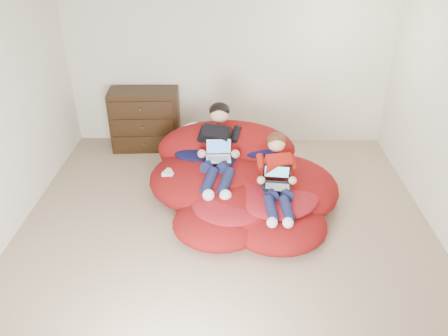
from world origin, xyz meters
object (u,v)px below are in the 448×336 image
Objects in this scene: younger_boy at (277,172)px; laptop_black at (277,180)px; dresser at (146,119)px; older_boy at (219,144)px; beanbag_pile at (240,182)px; laptop_white at (219,153)px.

younger_boy is 0.09m from laptop_black.
dresser is 2.68m from younger_boy.
older_boy is 1.19× the size of younger_boy.
older_boy is at bearing 146.85° from beanbag_pile.
beanbag_pile is 7.20× the size of laptop_black.
beanbag_pile is 0.48m from laptop_white.
dresser is 1.87m from laptop_white.
dresser is at bearing 132.70° from older_boy.
laptop_white is at bearing 144.18° from laptop_black.
older_boy is 0.13m from laptop_white.
older_boy is 3.66× the size of laptop_black.
beanbag_pile is at bearing 134.33° from laptop_black.
laptop_black is (1.92, -1.93, 0.09)m from dresser.
beanbag_pile is 2.34× the size of younger_boy.
beanbag_pile is 1.97× the size of older_boy.
dresser is 1.79m from older_boy.
dresser reaches higher than laptop_black.
younger_boy reaches higher than laptop_black.
beanbag_pile is at bearing 138.73° from younger_boy.
dresser is 1.03× the size of younger_boy.
older_boy reaches higher than laptop_black.
older_boy reaches higher than dresser.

